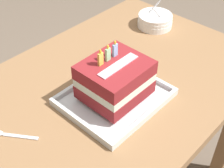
% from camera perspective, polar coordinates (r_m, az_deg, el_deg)
% --- Properties ---
extents(dining_table, '(1.08, 0.72, 0.75)m').
position_cam_1_polar(dining_table, '(1.13, -0.44, -4.40)').
color(dining_table, olive).
rests_on(dining_table, ground_plane).
extents(foil_tray, '(0.31, 0.26, 0.02)m').
position_cam_1_polar(foil_tray, '(0.99, 0.51, -2.50)').
color(foil_tray, silver).
rests_on(foil_tray, dining_table).
extents(birthday_cake, '(0.19, 0.17, 0.17)m').
position_cam_1_polar(birthday_cake, '(0.94, 0.53, 0.84)').
color(birthday_cake, maroon).
rests_on(birthday_cake, foil_tray).
extents(bowl_stack, '(0.14, 0.14, 0.10)m').
position_cam_1_polar(bowl_stack, '(1.35, 7.71, 11.24)').
color(bowl_stack, white).
rests_on(bowl_stack, dining_table).
extents(serving_spoon_near_tray, '(0.08, 0.11, 0.01)m').
position_cam_1_polar(serving_spoon_near_tray, '(0.94, -18.33, -8.57)').
color(serving_spoon_near_tray, silver).
rests_on(serving_spoon_near_tray, dining_table).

